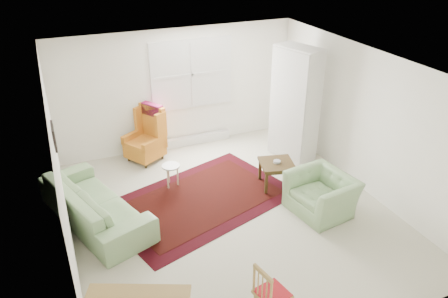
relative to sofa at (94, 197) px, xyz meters
name	(u,v)px	position (x,y,z in m)	size (l,w,h in m)	color
room	(227,140)	(2.10, -0.42, 0.79)	(5.04, 5.54, 2.51)	beige
rug	(200,200)	(1.73, -0.09, -0.45)	(3.08, 1.98, 0.03)	black
sofa	(94,197)	(0.00, 0.00, 0.00)	(2.30, 0.90, 0.93)	#80A76F
armchair	(322,191)	(3.48, -1.15, -0.07)	(1.01, 0.88, 0.78)	#80A76F
wingback_chair	(144,135)	(1.21, 1.72, 0.10)	(0.65, 0.69, 1.12)	orange
coffee_table	(276,174)	(3.18, -0.16, -0.22)	(0.58, 0.58, 0.48)	#3D2B12
stool	(171,175)	(1.42, 0.56, -0.25)	(0.32, 0.32, 0.43)	white
cabinet	(295,105)	(4.02, 0.72, 0.67)	(0.48, 0.91, 2.27)	white
desk_chair	(273,293)	(1.67, -2.81, -0.05)	(0.36, 0.36, 0.82)	#9F7D40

